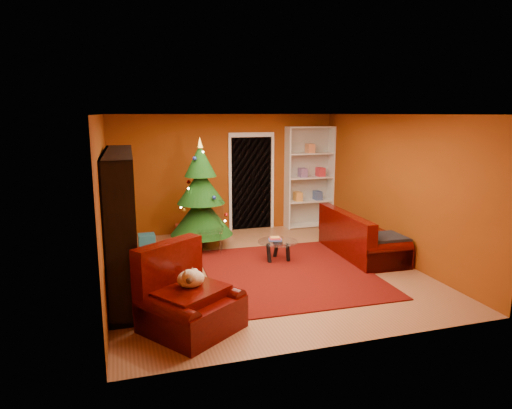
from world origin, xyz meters
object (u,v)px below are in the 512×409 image
object	(u,v)px
dog	(191,279)
armchair	(191,297)
rug	(288,272)
coffee_table	(278,251)
media_unit	(121,222)
white_bookshelf	(309,177)
christmas_tree	(201,195)
sofa	(362,233)
gift_box_red	(181,230)
gift_box_green	(201,234)
gift_box_teal	(147,242)
acrylic_chair	(211,230)

from	to	relation	value
dog	armchair	bearing A→B (deg)	-135.00
rug	coffee_table	world-z (taller)	coffee_table
dog	media_unit	bearing A→B (deg)	81.17
white_bookshelf	dog	size ratio (longest dim) A/B	5.97
media_unit	coffee_table	bearing A→B (deg)	13.88
christmas_tree	armchair	world-z (taller)	christmas_tree
media_unit	sofa	size ratio (longest dim) A/B	1.37
christmas_tree	sofa	size ratio (longest dim) A/B	1.10
rug	gift_box_red	bearing A→B (deg)	115.56
media_unit	gift_box_green	xyz separation A→B (m)	(1.60, 2.39, -0.91)
armchair	gift_box_red	bearing A→B (deg)	48.51
sofa	christmas_tree	bearing A→B (deg)	65.25
gift_box_red	sofa	world-z (taller)	sofa
rug	christmas_tree	distance (m)	2.44
gift_box_green	coffee_table	bearing A→B (deg)	-59.38
christmas_tree	gift_box_teal	world-z (taller)	christmas_tree
dog	gift_box_green	bearing A→B (deg)	42.83
dog	sofa	xyz separation A→B (m)	(3.52, 2.01, -0.21)
white_bookshelf	gift_box_green	bearing A→B (deg)	-170.07
media_unit	christmas_tree	size ratio (longest dim) A/B	1.24
rug	gift_box_teal	size ratio (longest dim) A/B	9.91
rug	gift_box_teal	distance (m)	2.96
gift_box_teal	gift_box_green	size ratio (longest dim) A/B	1.22
gift_box_red	armchair	world-z (taller)	armchair
gift_box_teal	dog	world-z (taller)	dog
gift_box_green	gift_box_red	bearing A→B (deg)	128.86
christmas_tree	coffee_table	size ratio (longest dim) A/B	3.04
gift_box_green	armchair	distance (m)	4.11
white_bookshelf	acrylic_chair	distance (m)	3.05
dog	coffee_table	distance (m)	2.89
gift_box_red	white_bookshelf	distance (m)	3.16
gift_box_teal	gift_box_red	size ratio (longest dim) A/B	1.28
coffee_table	acrylic_chair	xyz separation A→B (m)	(-1.05, 0.81, 0.26)
christmas_tree	gift_box_teal	bearing A→B (deg)	173.97
christmas_tree	gift_box_teal	distance (m)	1.40
gift_box_teal	sofa	world-z (taller)	sofa
media_unit	christmas_tree	distance (m)	2.38
coffee_table	dog	bearing A→B (deg)	-131.50
gift_box_green	armchair	xyz separation A→B (m)	(-0.84, -4.01, 0.30)
white_bookshelf	coffee_table	size ratio (longest dim) A/B	3.32
rug	gift_box_red	size ratio (longest dim) A/B	12.68
acrylic_chair	gift_box_green	bearing A→B (deg)	106.95
gift_box_teal	dog	distance (m)	3.55
rug	acrylic_chair	distance (m)	1.83
rug	dog	world-z (taller)	dog
rug	media_unit	distance (m)	2.82
armchair	dog	distance (m)	0.22
gift_box_teal	gift_box_red	bearing A→B (deg)	48.31
dog	coffee_table	world-z (taller)	dog
armchair	coffee_table	xyz separation A→B (m)	(1.90, 2.21, -0.24)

